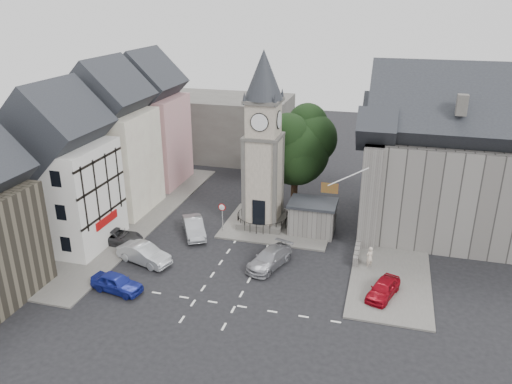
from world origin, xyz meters
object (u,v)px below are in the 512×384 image
(stone_shelter, at_px, (312,217))
(pedestrian, at_px, (369,257))
(clock_tower, at_px, (263,143))
(car_west_blue, at_px, (117,283))
(car_east_red, at_px, (383,289))

(stone_shelter, height_order, pedestrian, stone_shelter)
(clock_tower, distance_m, pedestrian, 13.72)
(stone_shelter, distance_m, pedestrian, 7.49)
(car_west_blue, height_order, car_east_red, car_west_blue)
(car_west_blue, bearing_deg, pedestrian, -55.39)
(car_east_red, distance_m, pedestrian, 4.18)
(car_east_red, bearing_deg, pedestrian, 126.37)
(stone_shelter, xyz_separation_m, car_east_red, (6.70, -9.06, -0.89))
(clock_tower, bearing_deg, car_east_red, -39.71)
(clock_tower, height_order, car_west_blue, clock_tower)
(clock_tower, xyz_separation_m, car_west_blue, (-7.50, -13.99, -7.43))
(stone_shelter, relative_size, car_east_red, 1.12)
(stone_shelter, height_order, car_east_red, stone_shelter)
(clock_tower, distance_m, car_west_blue, 17.53)
(clock_tower, height_order, pedestrian, clock_tower)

